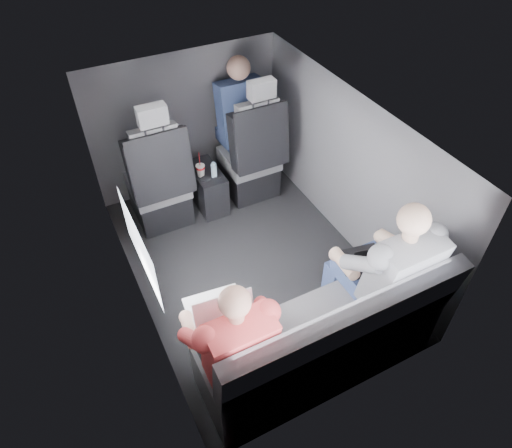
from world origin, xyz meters
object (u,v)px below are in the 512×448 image
laptop_black (366,260)px  laptop_white (218,309)px  water_bottle (214,170)px  passenger_rear_left (230,341)px  front_seat_left (160,187)px  front_seat_right (252,160)px  passenger_rear_right (384,271)px  center_console (207,188)px  rear_bench (322,342)px  soda_cup (201,170)px  passenger_front_right (240,113)px

laptop_black → laptop_white: bearing=175.8°
water_bottle → passenger_rear_left: bearing=-110.2°
front_seat_left → passenger_rear_left: bearing=-94.8°
front_seat_right → passenger_rear_right: bearing=-88.7°
center_console → rear_bench: rear_bench is taller
passenger_rear_left → rear_bench: bearing=-9.1°
rear_bench → passenger_rear_right: size_ratio=1.26×
front_seat_right → passenger_rear_right: passenger_rear_right is taller
center_console → laptop_black: bearing=-74.9°
front_seat_right → passenger_rear_left: 2.10m
soda_cup → laptop_black: bearing=-72.3°
rear_bench → passenger_rear_right: (0.49, 0.09, 0.34)m
passenger_rear_right → water_bottle: bearing=104.8°
center_console → passenger_rear_right: passenger_rear_right is taller
rear_bench → passenger_rear_left: passenger_rear_left is taller
center_console → rear_bench: 1.94m
front_seat_left → passenger_rear_right: (0.94, -1.81, 0.25)m
center_console → passenger_rear_right: size_ratio=0.38×
front_seat_right → laptop_black: front_seat_right is taller
laptop_white → passenger_rear_left: passenger_rear_left is taller
laptop_white → passenger_rear_left: (-0.02, -0.21, -0.03)m
rear_bench → soda_cup: rear_bench is taller
front_seat_right → water_bottle: front_seat_right is taller
center_console → passenger_front_right: passenger_front_right is taller
passenger_rear_right → laptop_white: bearing=168.6°
front_seat_right → laptop_black: size_ratio=3.63×
center_console → passenger_rear_right: bearing=-75.1°
water_bottle → laptop_white: bearing=-112.0°
laptop_white → front_seat_left: bearing=85.4°
front_seat_right → rear_bench: front_seat_right is taller
center_console → passenger_front_right: (0.46, 0.22, 0.56)m
passenger_front_right → front_seat_left: bearing=-164.1°
front_seat_right → front_seat_left: bearing=180.0°
front_seat_left → passenger_front_right: size_ratio=1.46×
front_seat_right → laptop_black: bearing=-89.6°
front_seat_left → laptop_white: 1.61m
front_seat_left → water_bottle: size_ratio=8.42×
soda_cup → passenger_rear_left: size_ratio=0.21×
center_console → laptop_black: 1.82m
center_console → passenger_front_right: 0.75m
front_seat_left → center_console: front_seat_left is taller
center_console → rear_bench: bearing=-90.0°
water_bottle → passenger_rear_right: passenger_rear_right is taller
laptop_black → water_bottle: bearing=105.0°
water_bottle → soda_cup: bearing=146.5°
front_seat_left → laptop_white: (-0.13, -1.59, 0.24)m
laptop_white → rear_bench: bearing=-28.3°
front_seat_right → center_console: (-0.45, 0.04, -0.20)m
passenger_front_right → passenger_rear_left: bearing=-117.2°
front_seat_right → laptop_white: front_seat_right is taller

